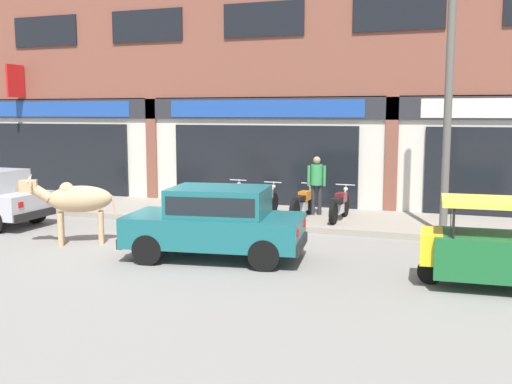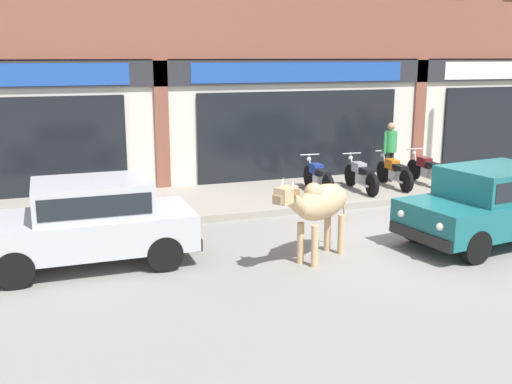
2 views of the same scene
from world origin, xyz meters
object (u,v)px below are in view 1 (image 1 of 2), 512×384
(motorcycle_0, at_px, (229,199))
(motorcycle_1, at_px, (264,202))
(car_0, at_px, (216,219))
(auto_rickshaw, at_px, (482,249))
(motorcycle_3, at_px, (339,205))
(utility_pole, at_px, (449,94))
(motorcycle_2, at_px, (303,203))
(cow, at_px, (75,200))
(pedestrian, at_px, (317,179))

(motorcycle_0, bearing_deg, motorcycle_1, -9.60)
(car_0, bearing_deg, motorcycle_1, 95.87)
(auto_rickshaw, distance_m, motorcycle_3, 5.76)
(auto_rickshaw, height_order, utility_pole, utility_pole)
(car_0, height_order, motorcycle_2, car_0)
(motorcycle_2, bearing_deg, motorcycle_1, -173.57)
(cow, bearing_deg, motorcycle_1, 52.40)
(car_0, relative_size, motorcycle_3, 2.08)
(motorcycle_0, bearing_deg, auto_rickshaw, -35.88)
(auto_rickshaw, relative_size, motorcycle_2, 1.12)
(motorcycle_1, height_order, utility_pole, utility_pole)
(motorcycle_1, xyz_separation_m, pedestrian, (1.26, 0.72, 0.60))
(auto_rickshaw, bearing_deg, motorcycle_2, 133.33)
(motorcycle_0, relative_size, pedestrian, 1.13)
(car_0, xyz_separation_m, utility_pole, (4.22, 3.42, 2.53))
(motorcycle_1, bearing_deg, motorcycle_2, 6.43)
(cow, xyz_separation_m, motorcycle_2, (4.12, 4.12, -0.46))
(motorcycle_3, bearing_deg, motorcycle_0, 178.64)
(motorcycle_1, distance_m, pedestrian, 1.57)
(cow, xyz_separation_m, motorcycle_3, (5.11, 4.11, -0.46))
(motorcycle_3, xyz_separation_m, pedestrian, (-0.77, 0.60, 0.60))
(car_0, bearing_deg, utility_pole, 39.04)
(pedestrian, bearing_deg, utility_pole, -23.95)
(auto_rickshaw, xyz_separation_m, utility_pole, (-0.78, 3.75, 2.68))
(motorcycle_2, bearing_deg, auto_rickshaw, -46.67)
(cow, height_order, auto_rickshaw, cow)
(auto_rickshaw, bearing_deg, motorcycle_1, 140.13)
(motorcycle_2, bearing_deg, utility_pole, -14.13)
(motorcycle_0, height_order, motorcycle_2, same)
(pedestrian, bearing_deg, motorcycle_2, -109.91)
(cow, distance_m, motorcycle_1, 5.07)
(motorcycle_3, bearing_deg, auto_rickshaw, -53.79)
(motorcycle_0, bearing_deg, cow, -115.35)
(cow, height_order, motorcycle_2, cow)
(utility_pole, bearing_deg, motorcycle_2, 165.87)
(utility_pole, bearing_deg, auto_rickshaw, -78.18)
(cow, height_order, pedestrian, pedestrian)
(pedestrian, relative_size, utility_pole, 0.25)
(pedestrian, bearing_deg, motorcycle_0, -167.33)
(motorcycle_0, xyz_separation_m, motorcycle_2, (2.14, -0.07, 0.00))
(pedestrian, xyz_separation_m, utility_pole, (3.39, -1.51, 2.21))
(utility_pole, bearing_deg, motorcycle_0, 170.36)
(cow, height_order, motorcycle_1, cow)
(car_0, distance_m, motorcycle_2, 4.38)
(cow, distance_m, motorcycle_0, 4.66)
(cow, xyz_separation_m, motorcycle_1, (3.08, 4.00, -0.46))
(auto_rickshaw, xyz_separation_m, motorcycle_0, (-6.53, 4.72, -0.12))
(motorcycle_0, distance_m, utility_pole, 6.47)
(motorcycle_2, height_order, pedestrian, pedestrian)
(cow, bearing_deg, auto_rickshaw, -3.60)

